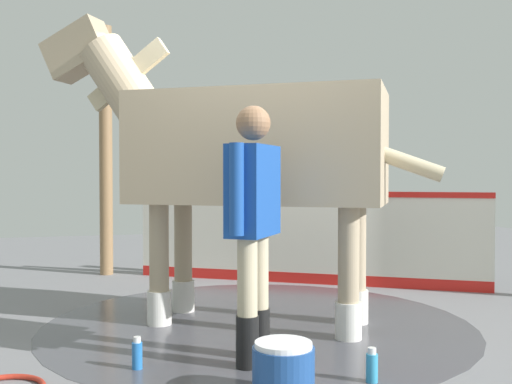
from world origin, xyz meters
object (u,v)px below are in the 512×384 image
horse (243,150)px  bottle_spray (137,354)px  handler (253,215)px  bottle_shampoo (372,366)px  wash_bucket (283,370)px

horse → bottle_spray: size_ratio=14.79×
handler → horse: bearing=114.9°
horse → bottle_shampoo: size_ratio=14.81×
bottle_spray → horse: bearing=46.2°
handler → wash_bucket: (0.00, -0.64, -0.82)m
wash_bucket → bottle_shampoo: bearing=9.0°
handler → bottle_spray: handler is taller
handler → wash_bucket: handler is taller
handler → bottle_spray: (-0.75, 0.06, -0.88)m
horse → handler: horse is taller
horse → bottle_shampoo: 2.12m
bottle_shampoo → wash_bucket: bearing=-171.0°
wash_bucket → horse: bearing=83.8°
handler → wash_bucket: bearing=-54.7°
horse → wash_bucket: 2.12m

